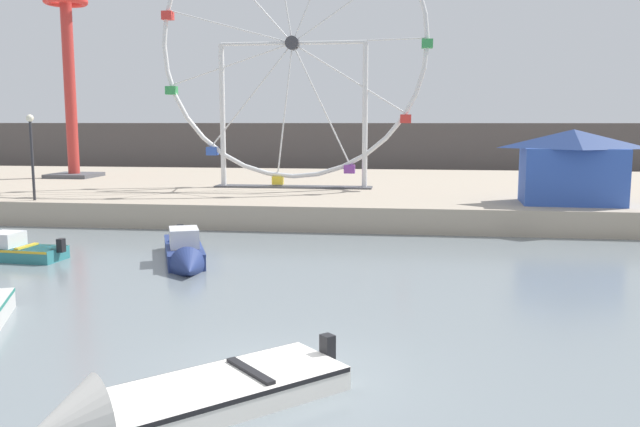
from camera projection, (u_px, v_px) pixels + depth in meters
name	position (u px, v px, depth m)	size (l,w,h in m)	color
ground_plane	(280.00, 379.00, 11.78)	(240.00, 240.00, 0.00)	slate
quay_promenade	(369.00, 192.00, 37.87)	(110.00, 22.16, 1.06)	tan
distant_town_skyline	(384.00, 147.00, 60.70)	(140.00, 3.00, 4.40)	#564C47
motorboat_navy_blue	(185.00, 253.00, 21.26)	(2.96, 5.22, 1.40)	navy
motorboat_white_red_stripe	(158.00, 408.00, 10.07)	(4.76, 4.66, 1.50)	silver
ferris_wheel_white_frame	(292.00, 47.00, 34.23)	(14.18, 1.20, 14.50)	silver
drop_tower_red_tower	(68.00, 49.00, 40.68)	(2.80, 2.80, 16.55)	#BC332D
carnival_booth_blue_tent	(572.00, 165.00, 28.06)	(4.62, 3.16, 3.16)	#3356B7
promenade_lamp_near	(31.00, 144.00, 29.16)	(0.32, 0.32, 3.79)	#2D2D33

